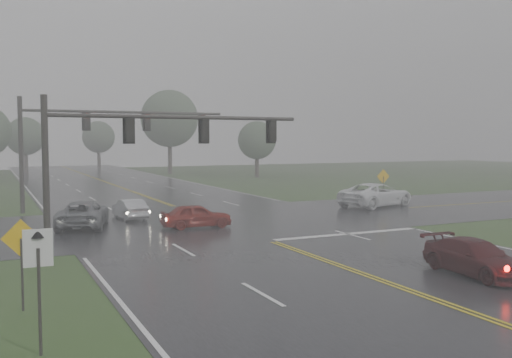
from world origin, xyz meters
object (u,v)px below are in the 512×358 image
sedan_red (196,228)px  signal_gantry_near (132,146)px  car_grey (83,227)px  sedan_silver (130,219)px  signal_gantry_far (90,131)px  pickup_white (376,207)px  sedan_maroon (475,275)px

sedan_red → signal_gantry_near: signal_gantry_near is taller
signal_gantry_near → car_grey: bearing=94.2°
signal_gantry_near → sedan_silver: bearing=77.8°
sedan_red → signal_gantry_far: 12.85m
sedan_silver → pickup_white: (17.78, -1.12, 0.00)m
sedan_red → signal_gantry_far: (-3.91, 10.95, 5.46)m
sedan_red → pickup_white: (15.24, 3.93, 0.00)m
car_grey → pickup_white: 20.91m
sedan_maroon → pickup_white: pickup_white is taller
sedan_red → signal_gantry_near: size_ratio=0.35×
signal_gantry_near → signal_gantry_far: size_ratio=0.78×
sedan_red → signal_gantry_near: (-4.98, -6.23, 4.64)m
sedan_silver → pickup_white: bearing=173.0°
pickup_white → signal_gantry_far: (-19.15, 7.02, 5.46)m
signal_gantry_near → signal_gantry_far: (1.07, 17.18, 0.82)m
sedan_red → signal_gantry_far: signal_gantry_far is taller
signal_gantry_near → signal_gantry_far: 17.23m
pickup_white → signal_gantry_near: bearing=100.7°
pickup_white → signal_gantry_far: signal_gantry_far is taller
sedan_maroon → car_grey: size_ratio=0.83×
sedan_maroon → sedan_red: sedan_red is taller
signal_gantry_far → sedan_maroon: bearing=-70.0°
pickup_white → signal_gantry_far: 21.11m
sedan_silver → car_grey: 3.78m
sedan_silver → pickup_white: size_ratio=0.61×
sedan_red → signal_gantry_near: bearing=145.1°
sedan_red → sedan_silver: 5.65m
pickup_white → signal_gantry_far: size_ratio=0.43×
sedan_red → pickup_white: size_ratio=0.64×
sedan_maroon → signal_gantry_far: size_ratio=0.30×
sedan_silver → car_grey: size_ratio=0.71×
sedan_silver → signal_gantry_near: signal_gantry_near is taller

